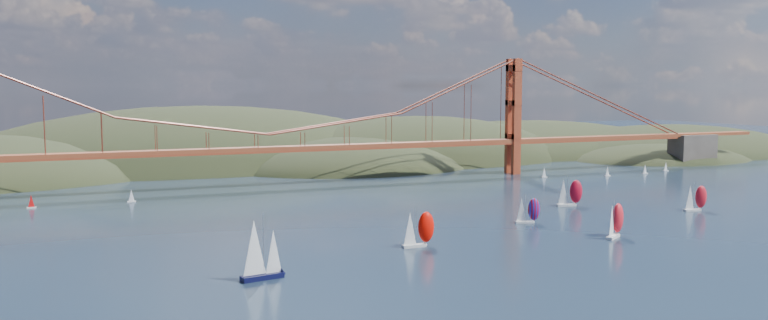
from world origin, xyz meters
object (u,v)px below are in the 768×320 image
Objects in this scene: racer_1 at (615,220)px; racer_rwb at (527,210)px; racer_2 at (695,198)px; racer_3 at (569,192)px; sloop_navy at (260,250)px; racer_0 at (418,228)px.

racer_rwb is (-9.85, 28.19, -0.88)m from racer_1.
racer_3 is (-33.00, 24.95, 0.37)m from racer_2.
racer_1 is at bearing -148.72° from racer_2.
sloop_navy reaches higher than racer_3.
sloop_navy is 98.14m from racer_rwb.
racer_3 is (22.19, 50.09, -0.07)m from racer_1.
sloop_navy reaches higher than racer_rwb.
racer_1 is at bearing -52.94° from racer_rwb.
sloop_navy is 48.99m from racer_0.
racer_rwb is (-32.04, -21.90, -0.81)m from racer_3.
racer_rwb is at bearing 9.61° from sloop_navy.
sloop_navy is at bearing -160.95° from racer_0.
racer_0 reaches higher than racer_rwb.
racer_rwb is (91.90, 34.35, -2.38)m from sloop_navy.
racer_2 reaches higher than racer_rwb.
racer_3 is at bearing 26.02° from racer_0.
sloop_navy is 136.12m from racer_3.
racer_1 is 1.01× the size of racer_3.
racer_0 is at bearing 138.60° from racer_1.
racer_rwb is at bearing 20.16° from racer_0.
racer_0 is 0.99× the size of racer_3.
racer_0 is 49.16m from racer_rwb.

